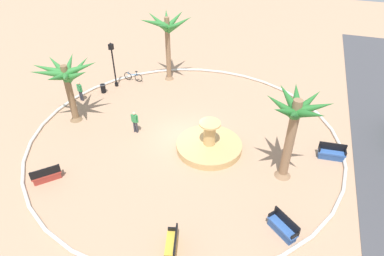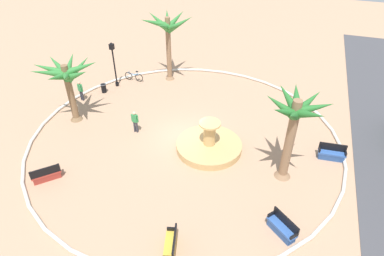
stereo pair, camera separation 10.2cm
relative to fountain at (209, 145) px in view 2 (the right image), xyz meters
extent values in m
plane|color=tan|center=(-0.72, -1.88, -0.30)|extent=(80.00, 80.00, 0.00)
torus|color=silver|center=(-0.72, -1.88, -0.20)|extent=(20.29, 20.29, 0.20)
cylinder|color=tan|center=(0.00, 0.00, -0.07)|extent=(4.15, 4.15, 0.45)
cylinder|color=#236093|center=(0.00, 0.00, -0.11)|extent=(3.65, 3.65, 0.34)
cylinder|color=tan|center=(0.00, 0.00, 0.88)|extent=(0.75, 0.75, 1.47)
cylinder|color=#E0B370|center=(0.00, 0.00, 1.68)|extent=(1.33, 1.33, 0.12)
cylinder|color=#8E6B4C|center=(-8.19, -5.98, 2.38)|extent=(0.41, 0.41, 5.35)
cone|color=#8E6B4C|center=(-8.19, -5.98, -0.05)|extent=(0.77, 0.77, 0.50)
cone|color=#337F38|center=(-7.17, -5.92, 4.62)|extent=(2.29, 0.69, 1.38)
cone|color=#337F38|center=(-7.59, -5.18, 4.58)|extent=(1.80, 2.13, 1.45)
cone|color=#337F38|center=(-8.55, -5.07, 4.52)|extent=(1.33, 2.27, 1.55)
cone|color=#337F38|center=(-9.16, -5.66, 4.62)|extent=(2.32, 1.23, 1.38)
cone|color=#337F38|center=(-9.14, -6.39, 4.63)|extent=(2.30, 1.42, 1.36)
cone|color=#337F38|center=(-8.54, -6.92, 4.59)|extent=(1.31, 2.30, 1.44)
cone|color=#337F38|center=(-7.57, -6.83, 4.72)|extent=(1.80, 2.18, 1.20)
cylinder|color=brown|center=(-0.16, -9.95, 1.80)|extent=(0.46, 0.46, 4.21)
cone|color=brown|center=(-0.16, -9.95, -0.05)|extent=(0.87, 0.87, 0.50)
cone|color=#337F38|center=(0.84, -9.80, 3.54)|extent=(2.26, 0.88, 1.26)
cone|color=#337F38|center=(0.63, -9.34, 3.54)|extent=(2.08, 1.79, 1.26)
cone|color=#337F38|center=(-0.01, -9.00, 3.44)|extent=(0.89, 2.23, 1.44)
cone|color=#337F38|center=(-0.73, -9.09, 3.63)|extent=(1.69, 2.15, 1.09)
cone|color=#337F38|center=(-0.99, -9.59, 3.35)|extent=(2.17, 1.36, 1.58)
cone|color=#337F38|center=(-1.10, -10.26, 3.52)|extent=(2.26, 1.22, 1.29)
cone|color=#337F38|center=(-0.62, -10.86, 3.60)|extent=(1.50, 2.22, 1.15)
cone|color=#337F38|center=(0.10, -10.95, 3.63)|extent=(1.10, 2.28, 1.10)
cone|color=#337F38|center=(0.56, -10.68, 3.59)|extent=(1.94, 1.97, 1.17)
cylinder|color=#8E6B4C|center=(0.98, 4.69, 2.23)|extent=(0.49, 0.49, 5.05)
cone|color=#8E6B4C|center=(0.98, 4.69, -0.05)|extent=(0.94, 0.94, 0.50)
cone|color=#28702D|center=(1.76, 4.58, 4.32)|extent=(1.91, 0.82, 1.35)
cone|color=#28702D|center=(1.52, 5.32, 4.39)|extent=(1.64, 1.79, 1.23)
cone|color=#28702D|center=(0.86, 5.52, 4.43)|extent=(0.82, 1.94, 1.17)
cone|color=#28702D|center=(0.33, 5.19, 4.38)|extent=(1.83, 1.58, 1.26)
cone|color=#28702D|center=(0.12, 4.57, 4.52)|extent=(1.95, 0.82, 1.00)
cone|color=#28702D|center=(0.31, 4.18, 4.45)|extent=(1.84, 1.59, 1.14)
cone|color=#28702D|center=(0.98, 3.92, 4.29)|extent=(0.56, 1.84, 1.40)
cone|color=#28702D|center=(1.60, 4.17, 4.35)|extent=(1.79, 1.62, 1.30)
cube|color=#335BA8|center=(5.02, 5.07, 0.15)|extent=(1.40, 1.55, 0.12)
cube|color=black|center=(4.86, 5.20, 0.45)|extent=(1.08, 1.28, 0.50)
cube|color=#2B4E8F|center=(5.02, 5.07, -0.10)|extent=(1.29, 1.43, 0.39)
cube|color=black|center=(5.50, 5.64, 0.29)|extent=(0.40, 0.35, 0.24)
cube|color=black|center=(4.54, 4.49, 0.29)|extent=(0.40, 0.35, 0.24)
cube|color=#B73D33|center=(5.58, -7.94, 0.15)|extent=(1.50, 1.47, 0.12)
cube|color=black|center=(5.72, -7.79, 0.45)|extent=(1.21, 1.17, 0.50)
cube|color=#9C342B|center=(5.58, -7.94, -0.10)|extent=(1.38, 1.35, 0.39)
cube|color=black|center=(6.12, -8.46, 0.29)|extent=(0.37, 0.38, 0.24)
cube|color=black|center=(5.04, -7.42, 0.29)|extent=(0.37, 0.38, 0.24)
cube|color=gold|center=(7.65, 0.43, 0.15)|extent=(1.68, 0.91, 0.12)
cube|color=black|center=(7.59, 0.63, 0.45)|extent=(1.56, 0.50, 0.50)
cube|color=gold|center=(7.65, 0.43, -0.10)|extent=(1.54, 0.83, 0.39)
cube|color=black|center=(6.92, 0.23, 0.29)|extent=(0.20, 0.46, 0.24)
cube|color=#335BA8|center=(-1.50, 7.31, 0.15)|extent=(0.63, 1.64, 0.12)
cube|color=black|center=(-1.71, 7.29, 0.45)|extent=(0.22, 1.60, 0.50)
cube|color=#2B4E8F|center=(-1.50, 7.31, -0.10)|extent=(0.58, 1.51, 0.39)
cube|color=black|center=(-1.57, 8.06, 0.29)|extent=(0.46, 0.12, 0.24)
cube|color=black|center=(-1.44, 6.57, 0.29)|extent=(0.46, 0.12, 0.24)
cylinder|color=black|center=(-5.59, -9.70, 1.31)|extent=(0.12, 0.12, 3.23)
cylinder|color=black|center=(-5.59, -9.70, -0.15)|extent=(0.28, 0.28, 0.30)
cube|color=black|center=(-5.59, -9.70, 3.15)|extent=(0.32, 0.32, 0.44)
sphere|color=#F2EDCC|center=(-5.59, -9.70, 3.15)|extent=(0.22, 0.22, 0.22)
cone|color=black|center=(-5.59, -9.70, 3.43)|extent=(0.20, 0.20, 0.18)
cylinder|color=black|center=(-4.28, -10.16, 0.05)|extent=(0.40, 0.40, 0.70)
torus|color=#4C4C51|center=(-4.28, -10.16, 0.40)|extent=(0.46, 0.46, 0.06)
torus|color=black|center=(-6.90, -9.28, 0.06)|extent=(0.06, 0.72, 0.72)
torus|color=black|center=(-6.90, -8.28, 0.06)|extent=(0.06, 0.72, 0.72)
cylinder|color=#1E66B2|center=(-6.90, -8.78, 0.29)|extent=(0.06, 0.95, 0.05)
cylinder|color=#1E66B2|center=(-6.90, -8.43, 0.44)|extent=(0.04, 0.04, 0.30)
cube|color=black|center=(-6.90, -8.43, 0.61)|extent=(0.10, 0.20, 0.06)
cylinder|color=#1E66B2|center=(-6.90, -9.23, 0.43)|extent=(0.44, 0.03, 0.03)
cylinder|color=#33333D|center=(-2.64, -11.19, 0.11)|extent=(0.14, 0.14, 0.83)
cylinder|color=#33333D|center=(-2.60, -11.01, 0.11)|extent=(0.14, 0.14, 0.83)
cube|color=#338C4C|center=(-2.62, -11.10, 0.81)|extent=(0.27, 0.38, 0.56)
sphere|color=tan|center=(-2.62, -11.10, 1.21)|extent=(0.22, 0.22, 0.22)
cylinder|color=#338C4C|center=(-2.67, -11.32, 0.81)|extent=(0.09, 0.09, 0.53)
cylinder|color=#338C4C|center=(-2.57, -10.89, 0.81)|extent=(0.09, 0.09, 0.53)
cylinder|color=#33333D|center=(-0.19, -5.31, 0.11)|extent=(0.14, 0.14, 0.83)
cylinder|color=#33333D|center=(-0.18, -5.13, 0.11)|extent=(0.14, 0.14, 0.83)
cube|color=#338C4C|center=(-0.18, -5.22, 0.81)|extent=(0.21, 0.35, 0.56)
sphere|color=beige|center=(-0.18, -5.22, 1.21)|extent=(0.22, 0.22, 0.22)
cylinder|color=#338C4C|center=(-0.19, -5.44, 0.81)|extent=(0.09, 0.09, 0.53)
cylinder|color=#338C4C|center=(-0.18, -5.00, 0.81)|extent=(0.09, 0.09, 0.53)
camera|label=1|loc=(16.00, 4.22, 13.15)|focal=31.26mm
camera|label=2|loc=(15.97, 4.32, 13.15)|focal=31.26mm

